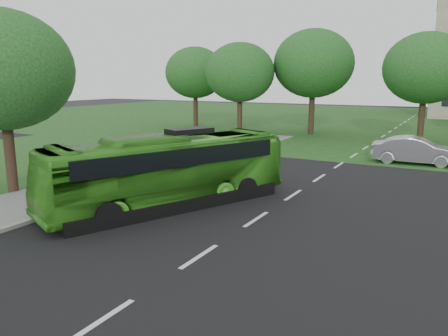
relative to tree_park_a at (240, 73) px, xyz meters
The scene contains 9 objects.
ground 28.06m from the tree_park_a, 63.66° to the right, with size 160.00×160.00×0.00m, color black.
street_surfaces 13.26m from the tree_park_a, ahead, with size 120.00×120.00×0.15m.
tree_park_a is the anchor object (origin of this frame).
tree_park_b 6.92m from the tree_park_a, 32.62° to the left, with size 7.47×7.47×9.79m.
tree_park_c 15.70m from the tree_park_a, ahead, with size 6.70×6.70×8.90m.
tree_park_f 8.34m from the tree_park_a, 152.47° to the left, with size 6.47×6.47×8.64m.
tree_side_near 24.57m from the tree_park_a, 88.09° to the right, with size 6.16×6.16×8.18m.
bus 24.46m from the tree_park_a, 70.05° to the right, with size 2.48×10.60×2.95m, color green.
sedan 18.62m from the tree_park_a, 25.65° to the right, with size 1.79×5.12×1.69m, color silver.
Camera 1 is at (6.52, -12.27, 5.16)m, focal length 35.00 mm.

